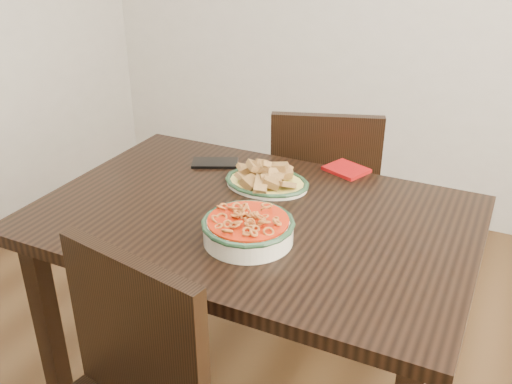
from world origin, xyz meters
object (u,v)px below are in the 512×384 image
at_px(dining_table, 253,238).
at_px(noodle_bowl, 248,227).
at_px(fish_plate, 267,174).
at_px(smartphone, 215,163).
at_px(chair_far, 323,196).

distance_m(dining_table, noodle_bowl, 0.21).
height_order(dining_table, fish_plate, fish_plate).
xyz_separation_m(fish_plate, smartphone, (-0.24, 0.08, -0.04)).
height_order(chair_far, noodle_bowl, chair_far).
bearing_deg(fish_plate, smartphone, 161.51).
relative_size(dining_table, fish_plate, 4.70).
height_order(dining_table, smartphone, smartphone).
bearing_deg(smartphone, fish_plate, -43.42).
height_order(fish_plate, noodle_bowl, fish_plate).
bearing_deg(chair_far, smartphone, 36.09).
height_order(chair_far, smartphone, chair_far).
bearing_deg(chair_far, dining_table, 71.26).
xyz_separation_m(chair_far, fish_plate, (-0.04, -0.48, 0.30)).
xyz_separation_m(fish_plate, noodle_bowl, (0.10, -0.34, -0.00)).
bearing_deg(smartphone, chair_far, 30.27).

